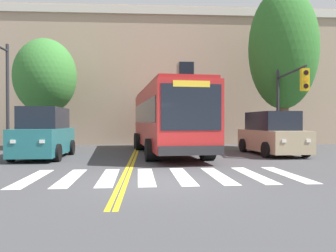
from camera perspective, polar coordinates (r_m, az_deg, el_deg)
ground_plane at (r=9.37m, az=-1.06°, el=-9.80°), size 120.00×120.00×0.00m
crosswalk at (r=10.40m, az=-0.68°, el=-8.73°), size 8.65×3.66×0.01m
lane_line_yellow_inner at (r=24.32m, az=-5.30°, el=-3.31°), size 0.12×36.00×0.01m
lane_line_yellow_outer at (r=24.31m, az=-4.92°, el=-3.31°), size 0.12×36.00×0.01m
city_bus at (r=17.68m, az=-0.16°, el=1.44°), size 3.92×11.14×3.54m
car_teal_near_lane at (r=16.55m, az=-20.71°, el=-1.35°), size 2.26×4.83×2.39m
car_tan_far_lane at (r=18.02m, az=17.62°, el=-1.38°), size 2.51×5.01×2.24m
car_red_behind_bus at (r=28.10m, az=1.43°, el=-0.56°), size 2.75×5.27×2.27m
traffic_light_near_corner at (r=18.06m, az=20.28°, el=5.30°), size 0.59×4.15×4.76m
street_tree_curbside_large at (r=22.11m, az=19.42°, el=12.50°), size 6.09×6.12×10.06m
street_tree_curbside_small at (r=22.18m, az=-20.61°, el=7.96°), size 5.45×5.64×6.93m
building_facade at (r=28.66m, az=2.33°, el=7.72°), size 41.33×7.96×10.39m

